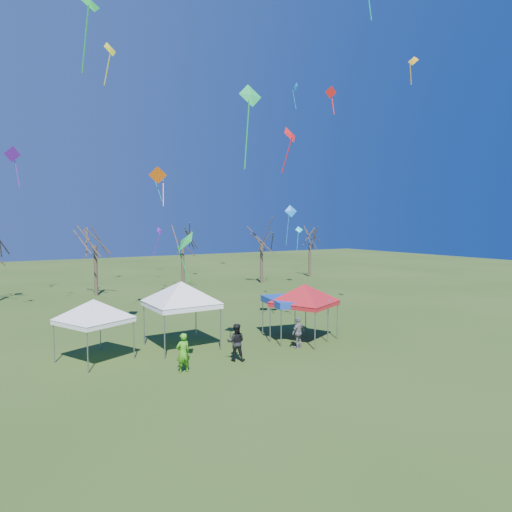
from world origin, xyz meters
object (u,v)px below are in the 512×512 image
Objects in this scene: person_grey at (298,333)px; tree_5 at (310,231)px; tree_3 at (182,229)px; tent_white_west at (94,303)px; person_green at (183,353)px; person_dark at (236,342)px; tree_4 at (262,229)px; tree_2 at (95,227)px; tent_white_mid at (181,286)px; tent_red at (305,288)px; tent_blue at (294,301)px.

tree_5 is at bearing -144.09° from person_grey.
tent_white_west is at bearing -122.29° from tree_3.
person_grey is (6.80, 0.53, -0.06)m from person_green.
tent_white_west is at bearing 0.47° from person_dark.
tent_white_west reaches higher than person_dark.
tent_white_west is 2.08× the size of person_green.
tree_4 is at bearing 42.41° from tent_white_west.
person_dark reaches higher than person_grey.
tree_4 is 4.40× the size of person_green.
tree_5 is 4.07× the size of person_dark.
tree_4 is 27.04m from person_grey.
tree_2 is 17.73m from tree_4.
person_grey is at bearing -128.92° from tree_5.
person_dark is 3.93m from person_grey.
person_green is 6.82m from person_grey.
tent_white_mid is (0.13, -20.53, -2.94)m from tree_2.
tree_5 is at bearing 3.70° from tree_2.
tree_4 is at bearing -131.97° from person_green.
tent_red is at bearing -94.39° from tree_3.
tree_5 is (8.37, 2.06, -0.33)m from tree_4.
person_green is (-8.04, -1.64, -2.14)m from tent_red.
tent_blue reaches higher than person_green.
tent_red is 2.23× the size of person_green.
tent_blue is 2.15× the size of person_grey.
person_dark is at bearing -157.74° from tent_blue.
person_grey is at bearing -179.10° from person_green.
tent_blue is 1.97× the size of person_dark.
person_dark is (1.38, -3.58, -2.43)m from tent_white_mid.
tree_3 is (8.40, -0.33, -0.21)m from tree_2.
tree_3 is 17.81m from tree_5.
person_green is at bearing -168.46° from tent_red.
tent_red is at bearing -11.20° from tent_white_west.
tree_3 reaches higher than person_green.
person_dark is (-24.58, -25.80, -4.81)m from tree_5.
tent_white_mid reaches higher than person_green.
tree_3 is 1.00× the size of tree_4.
tent_red is at bearing -74.64° from tent_blue.
tree_4 is 25.16m from tent_red.
tent_white_mid is 2.80× the size of person_grey.
person_grey is at bearing -138.08° from tent_red.
tent_white_mid is at bearing -131.11° from tree_4.
tent_red is (11.08, -2.19, 0.21)m from tent_white_west.
tree_5 is at bearing 51.57° from tent_red.
tree_4 is 29.20m from person_dark.
tent_white_mid reaches higher than person_grey.
tree_2 is 23.37m from tent_blue.
tree_4 reaches higher than person_dark.
tent_white_west is (-30.49, -22.27, -2.90)m from tree_5.
tent_white_west is at bearing -143.85° from tree_5.
tree_5 is at bearing 50.48° from tent_blue.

